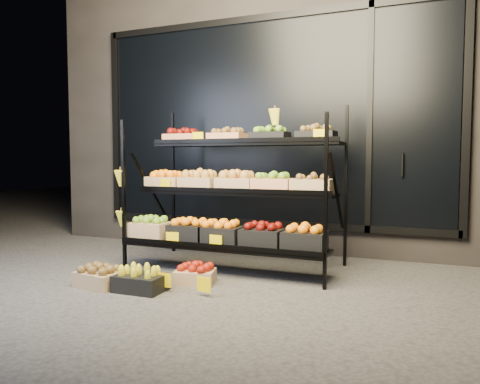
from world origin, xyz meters
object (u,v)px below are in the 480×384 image
at_px(floor_crate_midleft, 141,280).
at_px(floor_crate_midright, 195,274).
at_px(display_rack, 232,191).
at_px(floor_crate_left, 100,276).

xyz_separation_m(floor_crate_midleft, floor_crate_midright, (0.31, 0.39, -0.01)).
height_order(display_rack, floor_crate_left, display_rack).
xyz_separation_m(floor_crate_left, floor_crate_midright, (0.71, 0.42, -0.01)).
bearing_deg(floor_crate_midright, floor_crate_midleft, -142.40).
bearing_deg(floor_crate_left, floor_crate_midleft, 11.84).
bearing_deg(floor_crate_left, display_rack, 62.14).
relative_size(display_rack, floor_crate_midright, 5.46).
bearing_deg(floor_crate_midleft, floor_crate_midright, 51.45).
bearing_deg(floor_crate_midleft, display_rack, 69.12).
relative_size(display_rack, floor_crate_left, 5.18).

